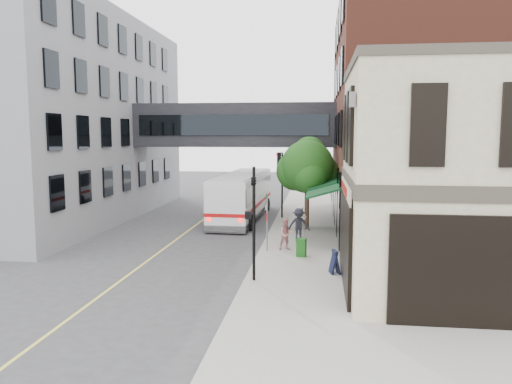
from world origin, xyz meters
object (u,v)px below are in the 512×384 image
(bus, at_px, (242,194))
(pedestrian_a, at_px, (301,222))
(pedestrian_c, at_px, (299,225))
(pedestrian_b, at_px, (286,234))
(newspaper_box, at_px, (301,247))
(sandwich_board, at_px, (335,262))

(bus, distance_m, pedestrian_a, 7.76)
(pedestrian_a, relative_size, pedestrian_c, 0.94)
(pedestrian_b, relative_size, newspaper_box, 1.84)
(bus, relative_size, pedestrian_a, 6.81)
(pedestrian_a, xyz_separation_m, sandwich_board, (1.66, -7.25, -0.36))
(pedestrian_b, distance_m, newspaper_box, 1.55)
(pedestrian_a, height_order, sandwich_board, pedestrian_a)
(sandwich_board, bearing_deg, bus, 100.31)
(pedestrian_a, relative_size, newspaper_box, 1.98)
(pedestrian_a, bearing_deg, pedestrian_b, -120.93)
(sandwich_board, bearing_deg, pedestrian_c, 92.72)
(sandwich_board, bearing_deg, pedestrian_b, 106.11)
(pedestrian_a, bearing_deg, pedestrian_c, -113.91)
(pedestrian_a, height_order, pedestrian_c, pedestrian_c)
(newspaper_box, xyz_separation_m, sandwich_board, (1.47, -2.73, 0.06))
(pedestrian_c, bearing_deg, sandwich_board, -80.39)
(pedestrian_b, relative_size, pedestrian_c, 0.87)
(bus, xyz_separation_m, newspaper_box, (4.51, -10.92, -1.15))
(newspaper_box, height_order, sandwich_board, sandwich_board)
(pedestrian_c, distance_m, newspaper_box, 3.33)
(bus, xyz_separation_m, sandwich_board, (5.98, -13.65, -1.09))
(bus, height_order, sandwich_board, bus)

